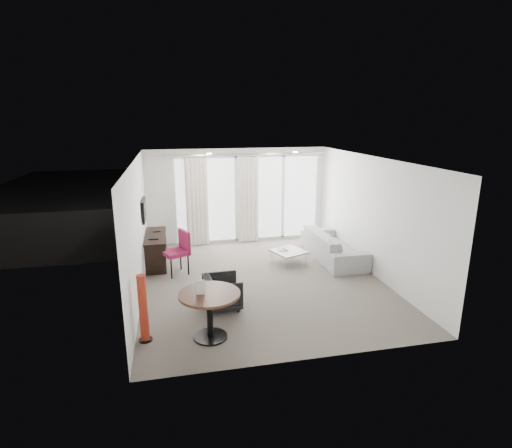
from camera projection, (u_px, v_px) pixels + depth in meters
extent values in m
cube|color=#60584F|center=(262.00, 280.00, 8.64)|extent=(5.00, 6.00, 0.00)
cube|color=white|center=(262.00, 159.00, 7.97)|extent=(5.00, 6.00, 0.00)
cube|color=silver|center=(138.00, 229.00, 7.80)|extent=(0.00, 6.00, 2.60)
cube|color=silver|center=(372.00, 216.00, 8.82)|extent=(0.00, 6.00, 2.60)
cube|color=silver|center=(311.00, 276.00, 5.47)|extent=(5.00, 0.00, 2.60)
cylinder|color=#FFE0B2|center=(209.00, 154.00, 9.30)|extent=(0.12, 0.12, 0.02)
cylinder|color=#FFE0B2|center=(295.00, 152.00, 9.73)|extent=(0.12, 0.12, 0.02)
cylinder|color=#AA2D1A|center=(143.00, 308.00, 6.17)|extent=(0.27, 0.27, 1.10)
imported|color=black|center=(223.00, 292.00, 7.32)|extent=(0.70, 0.68, 0.61)
imported|color=#98989A|center=(333.00, 245.00, 9.88)|extent=(0.91, 2.33, 0.68)
cube|color=#4D4D50|center=(240.00, 228.00, 12.97)|extent=(5.60, 3.00, 0.12)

